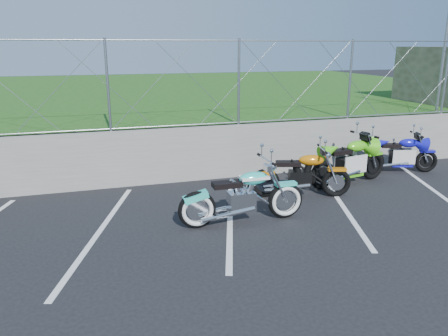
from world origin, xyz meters
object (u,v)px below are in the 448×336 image
object	(u,v)px
cruiser_turquoise	(244,198)
naked_orange	(302,176)
sportbike_green	(350,163)
sportbike_blue	(401,156)

from	to	relation	value
cruiser_turquoise	naked_orange	size ratio (longest dim) A/B	1.14
sportbike_green	sportbike_blue	xyz separation A→B (m)	(1.80, 0.47, -0.07)
cruiser_turquoise	naked_orange	xyz separation A→B (m)	(1.66, 0.98, -0.02)
naked_orange	sportbike_green	world-z (taller)	sportbike_green
naked_orange	sportbike_blue	distance (m)	3.42
cruiser_turquoise	sportbike_blue	distance (m)	5.31
sportbike_green	naked_orange	bearing A→B (deg)	-172.41
cruiser_turquoise	sportbike_green	xyz separation A→B (m)	(3.13, 1.49, 0.03)
cruiser_turquoise	naked_orange	bearing A→B (deg)	30.85
sportbike_blue	sportbike_green	bearing A→B (deg)	-148.65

